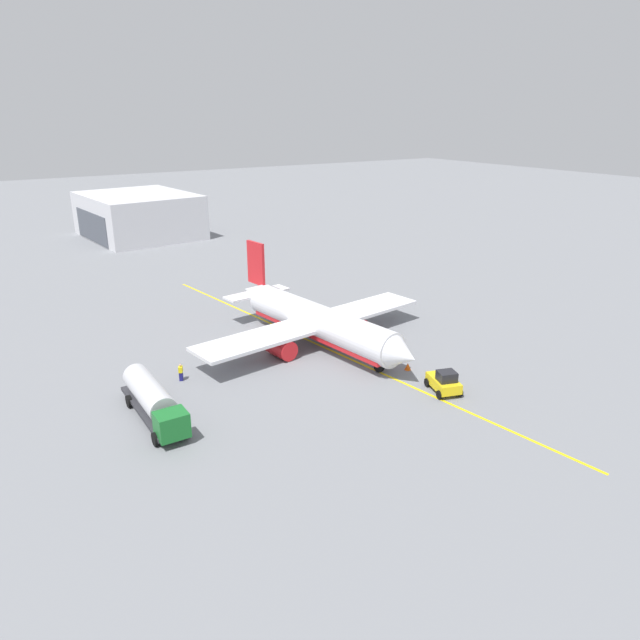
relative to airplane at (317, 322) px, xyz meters
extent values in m
plane|color=slate|center=(0.48, 0.07, -2.63)|extent=(400.00, 400.00, 0.00)
cylinder|color=white|center=(0.48, 0.07, 0.18)|extent=(21.91, 6.48, 3.62)
cube|color=red|center=(0.48, 0.07, -0.81)|extent=(20.63, 5.67, 1.01)
cone|color=white|center=(12.39, 1.67, 0.18)|extent=(3.44, 3.85, 3.48)
cone|color=white|center=(-12.02, -1.62, 0.55)|extent=(4.58, 3.61, 3.08)
cube|color=red|center=(-11.42, -1.54, 4.39)|extent=(3.22, 0.78, 5.20)
cube|color=white|center=(-11.42, -1.54, 0.58)|extent=(3.50, 8.65, 0.24)
cube|color=white|center=(-0.51, -0.07, -0.27)|extent=(8.59, 29.04, 0.36)
cylinder|color=red|center=(-0.41, 5.19, -1.52)|extent=(3.45, 2.51, 2.10)
cylinder|color=red|center=(0.98, -5.11, -1.52)|extent=(3.45, 2.51, 2.10)
cylinder|color=#4C4C51|center=(9.41, 1.27, -1.49)|extent=(0.24, 0.24, 1.17)
cylinder|color=black|center=(9.41, 1.27, -2.08)|extent=(1.14, 0.54, 1.10)
cylinder|color=#4C4C51|center=(-1.85, 2.37, -1.49)|extent=(0.24, 0.24, 1.17)
cylinder|color=black|center=(-1.85, 2.37, -2.08)|extent=(1.14, 0.54, 1.10)
cylinder|color=#4C4C51|center=(-1.15, -2.78, -1.49)|extent=(0.24, 0.24, 1.17)
cylinder|color=black|center=(-1.15, -2.78, -2.08)|extent=(1.14, 0.54, 1.10)
cube|color=#2D2D33|center=(6.21, -20.31, -1.93)|extent=(10.74, 2.50, 0.30)
cube|color=#196B28|center=(11.18, -20.31, -0.98)|extent=(2.00, 2.40, 2.00)
cube|color=black|center=(12.08, -20.31, -0.58)|extent=(0.16, 2.00, 0.90)
cylinder|color=silver|center=(5.61, -20.31, -0.63)|extent=(7.94, 2.30, 2.30)
cylinder|color=black|center=(10.78, -19.06, -2.08)|extent=(1.10, 0.35, 1.10)
cylinder|color=black|center=(10.78, -21.56, -2.08)|extent=(1.10, 0.35, 1.10)
cylinder|color=black|center=(3.43, -19.06, -2.08)|extent=(1.10, 0.35, 1.10)
cylinder|color=black|center=(3.43, -21.56, -2.08)|extent=(1.10, 0.35, 1.10)
cube|color=yellow|center=(15.93, 3.65, -1.78)|extent=(4.04, 3.01, 0.90)
cube|color=black|center=(16.41, 3.50, -0.88)|extent=(1.82, 1.95, 0.90)
cylinder|color=black|center=(14.39, 3.10, -2.23)|extent=(0.85, 0.53, 0.80)
cylinder|color=black|center=(15.00, 5.00, -2.23)|extent=(0.85, 0.53, 0.80)
cylinder|color=black|center=(16.87, 2.30, -2.23)|extent=(0.85, 0.53, 0.80)
cylinder|color=black|center=(17.48, 4.21, -2.23)|extent=(0.85, 0.53, 0.80)
cube|color=navy|center=(0.70, -15.87, -2.20)|extent=(0.54, 0.49, 0.85)
cube|color=yellow|center=(0.70, -15.87, -1.48)|extent=(0.63, 0.57, 0.60)
sphere|color=tan|center=(0.70, -15.87, -1.04)|extent=(0.24, 0.24, 0.24)
cone|color=#F2590F|center=(10.55, 4.03, -2.26)|extent=(0.65, 0.65, 0.73)
cube|color=silver|center=(-70.00, 1.03, 1.70)|extent=(25.76, 21.58, 8.66)
cube|color=#4C515B|center=(-69.03, -8.62, 0.40)|extent=(16.71, 1.83, 5.71)
cube|color=yellow|center=(0.48, 0.07, -2.62)|extent=(62.88, 8.77, 0.01)
camera|label=1|loc=(50.35, -31.82, 21.65)|focal=32.57mm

